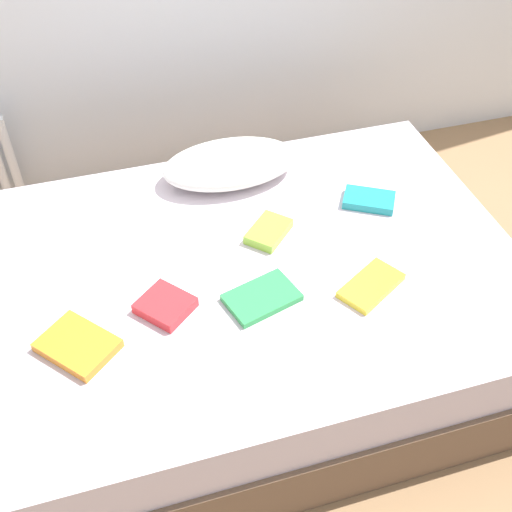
{
  "coord_description": "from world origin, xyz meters",
  "views": [
    {
      "loc": [
        -0.51,
        -1.65,
        2.18
      ],
      "look_at": [
        0.0,
        0.05,
        0.48
      ],
      "focal_mm": 44.86,
      "sensor_mm": 36.0,
      "label": 1
    }
  ],
  "objects_px": {
    "textbook_orange": "(78,345)",
    "textbook_yellow": "(371,286)",
    "pillow": "(230,164)",
    "textbook_green": "(262,298)",
    "textbook_teal": "(369,200)",
    "textbook_lime": "(269,231)",
    "bed": "(260,306)",
    "textbook_red": "(165,305)"
  },
  "relations": [
    {
      "from": "bed",
      "to": "textbook_green",
      "type": "relative_size",
      "value": 8.03
    },
    {
      "from": "textbook_green",
      "to": "textbook_red",
      "type": "bearing_deg",
      "value": 154.65
    },
    {
      "from": "pillow",
      "to": "textbook_lime",
      "type": "xyz_separation_m",
      "value": [
        0.04,
        -0.41,
        -0.05
      ]
    },
    {
      "from": "bed",
      "to": "textbook_teal",
      "type": "bearing_deg",
      "value": 20.57
    },
    {
      "from": "textbook_teal",
      "to": "textbook_green",
      "type": "relative_size",
      "value": 0.83
    },
    {
      "from": "textbook_teal",
      "to": "textbook_green",
      "type": "height_order",
      "value": "textbook_teal"
    },
    {
      "from": "bed",
      "to": "textbook_red",
      "type": "height_order",
      "value": "textbook_red"
    },
    {
      "from": "textbook_orange",
      "to": "textbook_lime",
      "type": "relative_size",
      "value": 1.3
    },
    {
      "from": "textbook_yellow",
      "to": "textbook_green",
      "type": "xyz_separation_m",
      "value": [
        -0.39,
        0.06,
        -0.0
      ]
    },
    {
      "from": "textbook_teal",
      "to": "textbook_yellow",
      "type": "distance_m",
      "value": 0.49
    },
    {
      "from": "bed",
      "to": "textbook_lime",
      "type": "bearing_deg",
      "value": 59.87
    },
    {
      "from": "textbook_orange",
      "to": "textbook_yellow",
      "type": "xyz_separation_m",
      "value": [
        1.04,
        -0.02,
        -0.0
      ]
    },
    {
      "from": "pillow",
      "to": "textbook_yellow",
      "type": "bearing_deg",
      "value": -68.38
    },
    {
      "from": "bed",
      "to": "textbook_lime",
      "type": "xyz_separation_m",
      "value": [
        0.08,
        0.13,
        0.27
      ]
    },
    {
      "from": "bed",
      "to": "textbook_red",
      "type": "bearing_deg",
      "value": -160.38
    },
    {
      "from": "textbook_teal",
      "to": "textbook_orange",
      "type": "distance_m",
      "value": 1.3
    },
    {
      "from": "bed",
      "to": "pillow",
      "type": "height_order",
      "value": "pillow"
    },
    {
      "from": "textbook_orange",
      "to": "textbook_yellow",
      "type": "relative_size",
      "value": 0.99
    },
    {
      "from": "textbook_yellow",
      "to": "textbook_green",
      "type": "relative_size",
      "value": 0.98
    },
    {
      "from": "textbook_lime",
      "to": "bed",
      "type": "bearing_deg",
      "value": -164.92
    },
    {
      "from": "textbook_teal",
      "to": "textbook_orange",
      "type": "height_order",
      "value": "same"
    },
    {
      "from": "textbook_lime",
      "to": "textbook_green",
      "type": "bearing_deg",
      "value": -156.26
    },
    {
      "from": "textbook_lime",
      "to": "pillow",
      "type": "bearing_deg",
      "value": 51.47
    },
    {
      "from": "pillow",
      "to": "textbook_green",
      "type": "bearing_deg",
      "value": -96.35
    },
    {
      "from": "textbook_yellow",
      "to": "bed",
      "type": "bearing_deg",
      "value": 113.65
    },
    {
      "from": "bed",
      "to": "textbook_red",
      "type": "distance_m",
      "value": 0.49
    },
    {
      "from": "pillow",
      "to": "textbook_teal",
      "type": "relative_size",
      "value": 2.82
    },
    {
      "from": "textbook_yellow",
      "to": "textbook_green",
      "type": "bearing_deg",
      "value": 141.32
    },
    {
      "from": "textbook_lime",
      "to": "textbook_yellow",
      "type": "bearing_deg",
      "value": -99.53
    },
    {
      "from": "textbook_orange",
      "to": "textbook_yellow",
      "type": "height_order",
      "value": "textbook_orange"
    },
    {
      "from": "pillow",
      "to": "textbook_orange",
      "type": "distance_m",
      "value": 1.05
    },
    {
      "from": "textbook_teal",
      "to": "textbook_red",
      "type": "relative_size",
      "value": 1.2
    },
    {
      "from": "textbook_orange",
      "to": "textbook_green",
      "type": "bearing_deg",
      "value": 52.19
    },
    {
      "from": "textbook_lime",
      "to": "textbook_green",
      "type": "xyz_separation_m",
      "value": [
        -0.13,
        -0.32,
        -0.01
      ]
    },
    {
      "from": "textbook_lime",
      "to": "textbook_orange",
      "type": "bearing_deg",
      "value": 159.98
    },
    {
      "from": "textbook_yellow",
      "to": "textbook_lime",
      "type": "height_order",
      "value": "textbook_lime"
    },
    {
      "from": "textbook_teal",
      "to": "textbook_green",
      "type": "distance_m",
      "value": 0.7
    },
    {
      "from": "textbook_yellow",
      "to": "textbook_green",
      "type": "height_order",
      "value": "same"
    },
    {
      "from": "textbook_yellow",
      "to": "textbook_green",
      "type": "distance_m",
      "value": 0.4
    },
    {
      "from": "textbook_teal",
      "to": "textbook_red",
      "type": "distance_m",
      "value": 0.98
    },
    {
      "from": "textbook_teal",
      "to": "textbook_lime",
      "type": "bearing_deg",
      "value": -141.32
    },
    {
      "from": "textbook_orange",
      "to": "textbook_lime",
      "type": "distance_m",
      "value": 0.85
    }
  ]
}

